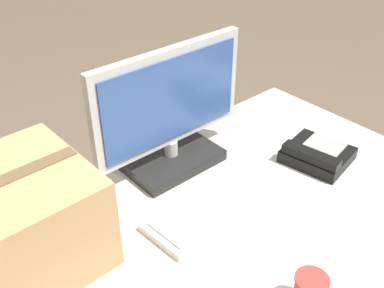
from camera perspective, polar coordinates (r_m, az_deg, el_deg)
monitor at (r=1.41m, az=-2.75°, el=3.33°), size 0.55×0.21×0.41m
keyboard at (r=1.34m, az=2.98°, el=-7.45°), size 0.46×0.19×0.03m
desk_phone at (r=1.56m, az=15.69°, el=-1.35°), size 0.22×0.23×0.07m
cardboard_box at (r=1.19m, az=-20.70°, el=-8.94°), size 0.34×0.36×0.26m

